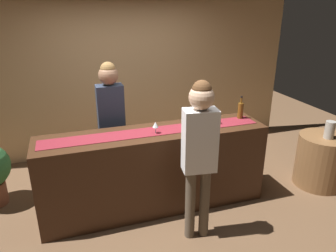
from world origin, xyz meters
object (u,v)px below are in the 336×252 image
Objects in this scene: wine_bottle_clear at (194,116)px; vase_on_side_table at (330,130)px; customer_sipping at (200,145)px; round_side_table at (321,160)px; wine_glass_near_customer at (217,116)px; wine_glass_mid_counter at (156,125)px; wine_bottle_amber at (240,110)px; bartender at (111,113)px.

wine_bottle_clear is 1.90m from vase_on_side_table.
round_side_table is (2.10, 0.47, -0.74)m from customer_sipping.
wine_bottle_clear reaches higher than wine_glass_near_customer.
wine_bottle_clear reaches higher than wine_glass_mid_counter.
wine_bottle_clear reaches higher than round_side_table.
wine_bottle_amber is 2.10× the size of wine_glass_near_customer.
round_side_table is (2.80, -0.80, -0.75)m from bartender.
round_side_table is at bearing -3.84° from wine_glass_mid_counter.
round_side_table is (1.56, -0.23, -0.77)m from wine_glass_near_customer.
wine_glass_mid_counter is 0.77m from bartender.
wine_glass_near_customer is 1.37m from bartender.
wine_bottle_amber is 1.26× the size of vase_on_side_table.
wine_bottle_amber is 1.21m from customer_sipping.
wine_glass_mid_counter is at bearing -175.47° from wine_glass_near_customer.
wine_bottle_amber is 0.17× the size of customer_sipping.
wine_bottle_amber reaches higher than vase_on_side_table.
customer_sipping is 2.41× the size of round_side_table.
wine_bottle_clear is 1.26× the size of vase_on_side_table.
vase_on_side_table is (2.37, -0.22, -0.28)m from wine_glass_mid_counter.
wine_glass_mid_counter reaches higher than round_side_table.
wine_glass_mid_counter is at bearing -172.75° from wine_bottle_amber.
wine_glass_near_customer is 0.82m from wine_glass_mid_counter.
bartender is (-0.95, 0.51, -0.03)m from wine_bottle_clear.
bartender is 3.01m from round_side_table.
wine_bottle_amber is 1.26m from vase_on_side_table.
wine_bottle_clear reaches higher than vase_on_side_table.
wine_glass_near_customer is at bearing 4.53° from wine_glass_mid_counter.
vase_on_side_table is (-0.01, -0.06, 0.49)m from round_side_table.
bartender is 1.00× the size of customer_sipping.
bartender is 2.41× the size of round_side_table.
customer_sipping reaches higher than round_side_table.
wine_glass_mid_counter is (-0.82, -0.07, 0.00)m from wine_glass_near_customer.
wine_bottle_clear is 0.17× the size of bartender.
wine_glass_near_customer is at bearing 169.75° from vase_on_side_table.
customer_sipping is (0.28, -0.63, -0.02)m from wine_glass_mid_counter.
wine_glass_mid_counter is 0.60× the size of vase_on_side_table.
wine_glass_near_customer is (-0.38, -0.09, -0.01)m from wine_bottle_amber.
vase_on_side_table is at bearing 163.43° from bartender.
wine_bottle_amber is at bearing 165.16° from round_side_table.
bartender is at bearing 163.16° from wine_bottle_amber.
wine_bottle_clear is 0.41× the size of round_side_table.
round_side_table is at bearing 164.53° from bartender.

